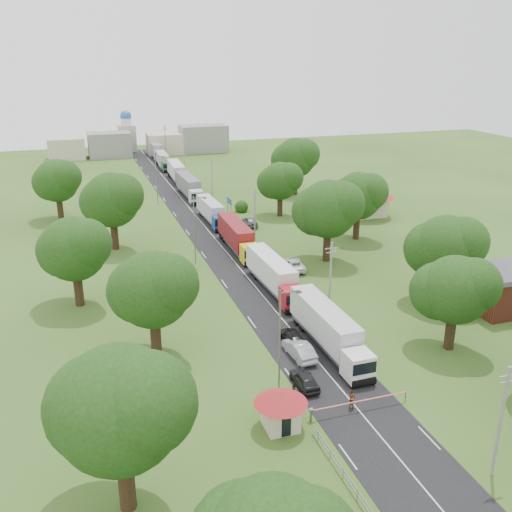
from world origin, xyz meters
name	(u,v)px	position (x,y,z in m)	size (l,w,h in m)	color
ground	(265,298)	(0.00, 0.00, 0.00)	(260.00, 260.00, 0.00)	#36531B
road	(223,248)	(0.00, 20.00, 0.00)	(8.00, 200.00, 0.04)	black
boom_barrier	(345,405)	(-1.36, -25.00, 0.89)	(9.22, 0.35, 1.18)	slate
guard_booth	(281,405)	(-7.20, -25.00, 2.16)	(4.40, 4.40, 3.45)	beige
guard_rail	(363,508)	(-5.00, -35.00, 0.00)	(0.10, 17.00, 1.70)	slate
info_sign	(229,204)	(5.20, 35.00, 3.00)	(0.12, 3.10, 4.10)	slate
pole_0	(501,420)	(5.50, -35.00, 4.68)	(1.60, 0.24, 9.00)	gray
pole_1	(330,278)	(5.50, -7.00, 4.68)	(1.60, 0.24, 9.00)	gray
pole_2	(255,215)	(5.50, 21.00, 4.68)	(1.60, 0.24, 9.00)	gray
pole_3	(212,179)	(5.50, 49.00, 4.68)	(1.60, 0.24, 9.00)	gray
pole_4	(184,156)	(5.50, 77.00, 4.68)	(1.60, 0.24, 9.00)	gray
pole_5	(165,141)	(5.50, 105.00, 4.68)	(1.60, 0.24, 9.00)	gray
lamp_0	(281,336)	(-5.35, -20.00, 5.55)	(2.03, 0.22, 10.00)	slate
lamp_1	(195,226)	(-5.35, 15.00, 5.55)	(2.03, 0.22, 10.00)	slate
lamp_2	(157,178)	(-5.35, 50.00, 5.55)	(2.03, 0.22, 10.00)	slate
tree_2	(455,289)	(13.99, -17.86, 6.60)	(8.00, 8.00, 10.10)	#382616
tree_3	(446,247)	(19.99, -7.84, 7.22)	(8.80, 8.80, 11.07)	#382616
tree_4	(328,209)	(12.99, 10.17, 7.85)	(9.60, 9.60, 12.05)	#382616
tree_5	(358,196)	(21.99, 18.16, 7.22)	(8.80, 8.80, 11.07)	#382616
tree_6	(280,181)	(14.99, 35.14, 6.60)	(8.00, 8.00, 10.10)	#382616
tree_7	(295,158)	(23.99, 50.17, 7.85)	(9.60, 9.60, 12.05)	#382616
tree_9	(119,407)	(-20.01, -29.83, 7.85)	(9.60, 9.60, 12.05)	#382616
tree_10	(152,289)	(-15.01, -9.84, 7.22)	(8.80, 8.80, 11.07)	#382616
tree_11	(74,249)	(-22.01, 5.16, 7.22)	(8.80, 8.80, 11.07)	#382616
tree_12	(111,200)	(-16.01, 25.17, 7.85)	(9.60, 9.60, 12.05)	#382616
tree_13	(57,181)	(-24.01, 45.16, 7.22)	(8.80, 8.80, 11.07)	#382616
house_brick	(506,289)	(26.00, -12.00, 2.65)	(8.60, 6.60, 5.20)	maroon
house_cream	(365,197)	(30.00, 30.00, 3.64)	(10.08, 10.08, 5.80)	beige
distant_town	(147,143)	(0.68, 110.00, 3.49)	(52.00, 8.00, 8.00)	gray
church	(127,134)	(-4.00, 118.00, 5.39)	(5.00, 5.00, 12.30)	beige
truck_0	(328,329)	(2.08, -14.08, 2.25)	(2.77, 15.28, 4.23)	white
truck_1	(273,274)	(1.87, 2.02, 2.20)	(2.92, 15.00, 4.15)	#B3141E
truck_2	(237,236)	(1.89, 18.60, 2.24)	(2.79, 15.22, 4.22)	yellow
truck_3	(211,211)	(1.82, 34.92, 2.00)	(2.58, 13.65, 3.78)	navy
truck_4	(189,187)	(1.87, 54.47, 2.26)	(2.97, 15.41, 4.26)	silver
truck_5	(177,172)	(2.40, 70.98, 2.20)	(2.95, 15.01, 4.15)	#B01B28
truck_6	(163,160)	(1.89, 87.93, 2.02)	(2.85, 13.80, 3.81)	#256531
truck_7	(155,150)	(2.38, 105.01, 2.20)	(2.82, 14.99, 4.15)	#B1B1B1
car_lane_front	(304,380)	(-3.00, -20.00, 0.72)	(1.70, 4.22, 1.44)	black
car_lane_mid	(299,350)	(-1.44, -14.92, 0.83)	(1.75, 5.02, 1.65)	#A8AAB1
car_lane_rear	(293,337)	(-1.00, -12.00, 0.68)	(1.92, 4.72, 1.37)	black
car_verge_near	(293,264)	(7.04, 8.06, 0.79)	(2.62, 5.69, 1.58)	white
car_verge_far	(250,222)	(7.57, 30.20, 0.84)	(1.98, 4.91, 1.67)	#55565C
pedestrian_near	(352,400)	(-0.47, -24.50, 0.86)	(0.62, 0.41, 1.71)	gray
pedestrian_booth	(294,394)	(-4.80, -22.00, 0.84)	(0.82, 0.64, 1.68)	gray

